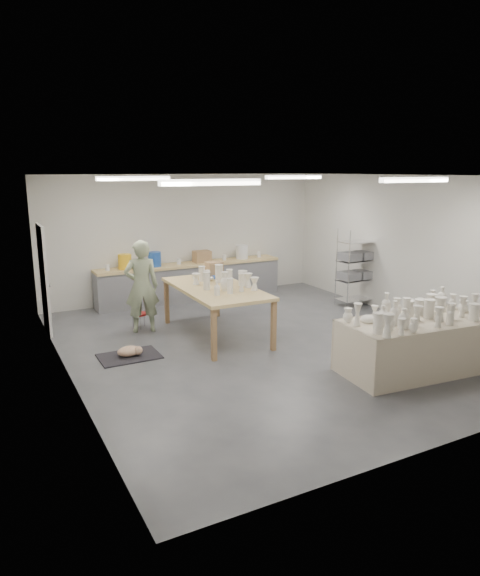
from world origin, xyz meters
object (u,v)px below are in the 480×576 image
work_table (218,286)px  red_stool (139,315)px  drying_table (415,343)px  potter (142,286)px

work_table → red_stool: size_ratio=6.16×
drying_table → red_stool: (-3.16, 4.23, -0.19)m
potter → red_stool: size_ratio=4.32×
drying_table → potter: size_ratio=1.35×
red_stool → work_table: bearing=-42.7°
drying_table → red_stool: 5.28m
drying_table → work_table: size_ratio=0.95×
work_table → red_stool: (-1.22, 1.12, -0.68)m
drying_table → work_table: bearing=127.2°
work_table → potter: potter is taller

